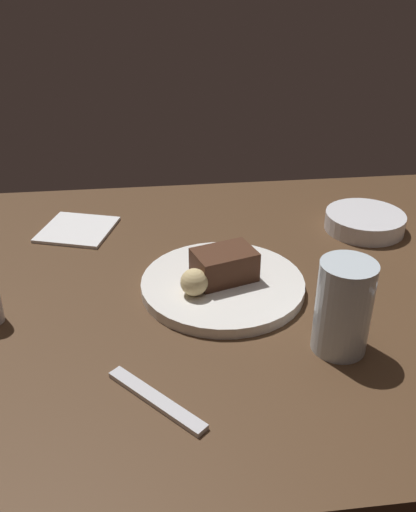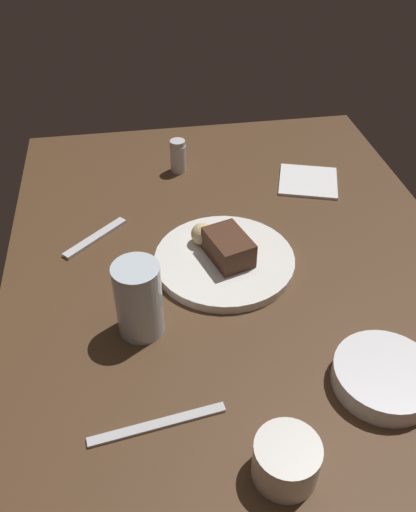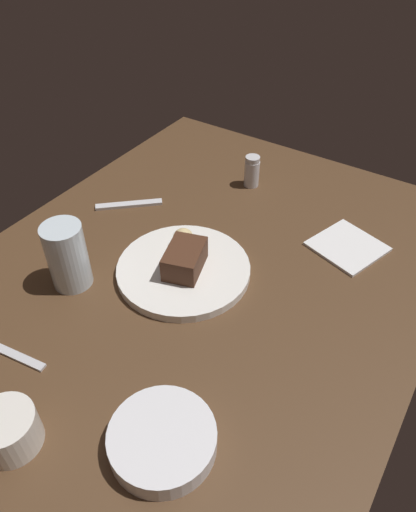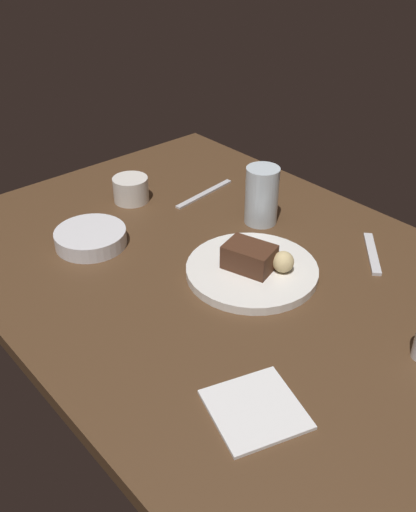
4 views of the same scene
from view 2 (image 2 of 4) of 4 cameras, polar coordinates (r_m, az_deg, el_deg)
The scene contains 11 objects.
dining_table at distance 96.06cm, azimuth 3.55°, elevation -3.05°, with size 120.00×84.00×3.00cm, color #4C331E.
dessert_plate at distance 97.22cm, azimuth 1.76°, elevation -0.49°, with size 25.50×25.50×1.72cm, color white.
chocolate_cake_slice at distance 95.02cm, azimuth 2.20°, elevation 0.94°, with size 9.26×6.35×4.80cm, color #472819.
bread_roll at distance 98.58cm, azimuth -0.63°, elevation 2.39°, with size 4.13×4.13×4.13cm, color #DBC184.
salt_shaker at distance 122.85cm, azimuth -3.22°, elevation 10.60°, with size 3.57×3.57×7.62cm.
water_glass at distance 82.48cm, azimuth -7.41°, elevation -4.61°, with size 7.32×7.32×12.93cm, color silver.
side_bowl at distance 82.24cm, azimuth 18.31°, elevation -12.11°, with size 14.85×14.85×3.33cm, color silver.
coffee_cup at distance 70.44cm, azimuth 8.34°, elevation -20.79°, with size 8.33×8.33×5.85cm, color silver.
dessert_spoon at distance 105.51cm, azimuth -11.93°, elevation 1.93°, with size 15.00×1.80×0.70cm, color silver.
butter_knife at distance 75.80cm, azimuth -5.39°, elevation -17.47°, with size 19.00×1.40×0.50cm, color silver.
folded_napkin at distance 122.15cm, azimuth 10.65°, elevation 7.86°, with size 12.69×12.67×0.60cm, color white.
Camera 2 is at (68.19, -17.13, 66.96)cm, focal length 37.45 mm.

